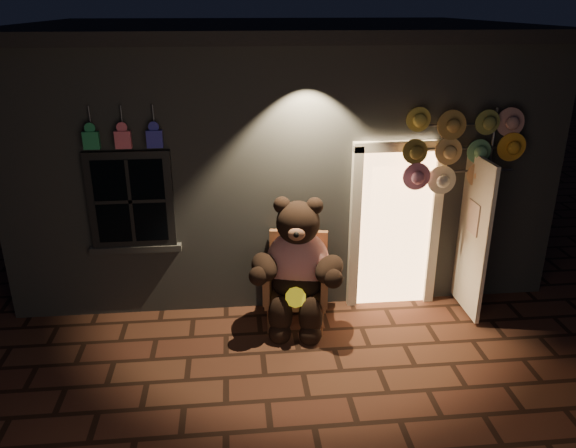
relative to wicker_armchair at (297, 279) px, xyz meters
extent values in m
plane|color=#502D1E|center=(-0.07, -1.15, -0.55)|extent=(60.00, 60.00, 0.00)
cube|color=slate|center=(-0.07, 2.85, 1.10)|extent=(7.00, 5.00, 3.30)
cube|color=black|center=(-0.07, 2.85, 2.83)|extent=(7.30, 5.30, 0.16)
cube|color=black|center=(-1.97, 0.31, 1.00)|extent=(1.00, 0.10, 1.20)
cube|color=black|center=(-1.97, 0.28, 1.00)|extent=(0.82, 0.06, 1.02)
cube|color=slate|center=(-1.97, 0.31, 0.37)|extent=(1.10, 0.14, 0.08)
cube|color=#E7A768|center=(1.28, 0.33, 0.50)|extent=(0.92, 0.10, 2.10)
cube|color=beige|center=(0.76, 0.29, 0.50)|extent=(0.12, 0.12, 2.20)
cube|color=beige|center=(1.80, 0.29, 0.50)|extent=(0.12, 0.12, 2.20)
cube|color=beige|center=(1.28, 0.29, 1.58)|extent=(1.16, 0.12, 0.12)
cube|color=beige|center=(2.18, -0.05, 0.50)|extent=(0.05, 0.80, 2.00)
cube|color=#268D53|center=(-2.32, 0.23, 1.75)|extent=(0.18, 0.07, 0.20)
cylinder|color=#59595E|center=(-2.32, 0.29, 2.00)|extent=(0.02, 0.02, 0.25)
cube|color=#E85F71|center=(-1.97, 0.23, 1.75)|extent=(0.18, 0.07, 0.20)
cylinder|color=#59595E|center=(-1.97, 0.29, 2.00)|extent=(0.02, 0.02, 0.25)
cube|color=#2E2DA0|center=(-1.62, 0.23, 1.75)|extent=(0.18, 0.07, 0.20)
cylinder|color=#59595E|center=(-1.62, 0.29, 2.00)|extent=(0.02, 0.02, 0.25)
cube|color=#945939|center=(-0.02, -0.09, -0.17)|extent=(0.83, 0.79, 0.10)
cube|color=#945939|center=(0.04, 0.22, 0.19)|extent=(0.73, 0.21, 0.73)
cube|color=#945939|center=(-0.36, -0.05, 0.04)|extent=(0.19, 0.63, 0.41)
cube|color=#945939|center=(0.32, -0.17, 0.04)|extent=(0.19, 0.63, 0.41)
cylinder|color=#945939|center=(-0.37, -0.32, -0.39)|extent=(0.05, 0.05, 0.33)
cylinder|color=#945939|center=(0.24, -0.43, -0.39)|extent=(0.05, 0.05, 0.33)
cylinder|color=#945939|center=(-0.27, 0.25, -0.39)|extent=(0.05, 0.05, 0.33)
cylinder|color=#945939|center=(0.34, 0.14, -0.39)|extent=(0.05, 0.05, 0.33)
ellipsoid|color=#B41413|center=(0.00, -0.03, 0.25)|extent=(0.86, 0.74, 0.81)
ellipsoid|color=black|center=(-0.01, -0.12, 0.02)|extent=(0.72, 0.64, 0.38)
sphere|color=black|center=(-0.01, -0.09, 0.78)|extent=(0.60, 0.60, 0.52)
sphere|color=black|center=(-0.19, -0.02, 0.99)|extent=(0.20, 0.20, 0.20)
sphere|color=black|center=(0.19, -0.09, 0.99)|extent=(0.20, 0.20, 0.20)
ellipsoid|color=#925D42|center=(-0.05, -0.32, 0.74)|extent=(0.23, 0.18, 0.16)
ellipsoid|color=black|center=(-0.42, -0.21, 0.29)|extent=(0.38, 0.57, 0.29)
ellipsoid|color=black|center=(0.34, -0.34, 0.29)|extent=(0.52, 0.60, 0.29)
ellipsoid|color=black|center=(-0.25, -0.42, -0.25)|extent=(0.29, 0.29, 0.50)
ellipsoid|color=black|center=(0.11, -0.48, -0.25)|extent=(0.29, 0.29, 0.50)
sphere|color=black|center=(-0.26, -0.49, -0.46)|extent=(0.27, 0.27, 0.27)
sphere|color=black|center=(0.09, -0.55, -0.46)|extent=(0.27, 0.27, 0.27)
cylinder|color=yellow|center=(-0.07, -0.45, -0.01)|extent=(0.26, 0.14, 0.24)
cylinder|color=#59595E|center=(2.41, 0.23, 0.74)|extent=(0.04, 0.04, 2.58)
cylinder|color=#59595E|center=(2.12, 0.21, 1.84)|extent=(1.15, 0.03, 0.03)
cylinder|color=#59595E|center=(2.12, 0.21, 1.55)|extent=(1.15, 0.03, 0.03)
cylinder|color=#59595E|center=(2.12, 0.21, 1.26)|extent=(1.15, 0.03, 0.03)
cylinder|color=gold|center=(1.43, 0.15, 1.89)|extent=(0.33, 0.11, 0.33)
cylinder|color=#B18640|center=(1.82, 0.12, 1.89)|extent=(0.33, 0.11, 0.33)
cylinder|color=olive|center=(2.20, 0.09, 1.89)|extent=(0.33, 0.11, 0.33)
cylinder|color=tan|center=(2.58, 0.15, 1.89)|extent=(0.33, 0.11, 0.33)
cylinder|color=olive|center=(1.43, 0.12, 1.55)|extent=(0.33, 0.11, 0.33)
cylinder|color=#E6B56A|center=(1.82, 0.09, 1.55)|extent=(0.33, 0.11, 0.33)
cylinder|color=#64A66F|center=(2.20, 0.15, 1.55)|extent=(0.33, 0.11, 0.33)
cylinder|color=#FFA628|center=(2.58, 0.12, 1.55)|extent=(0.33, 0.11, 0.33)
cylinder|color=#B86A86|center=(1.43, 0.09, 1.22)|extent=(0.33, 0.11, 0.33)
cylinder|color=#F0EBCC|center=(1.82, 0.15, 1.22)|extent=(0.33, 0.11, 0.33)
cylinder|color=#F4B773|center=(2.20, 0.12, 1.22)|extent=(0.33, 0.11, 0.33)
camera|label=1|loc=(-0.74, -6.17, 3.19)|focal=35.00mm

